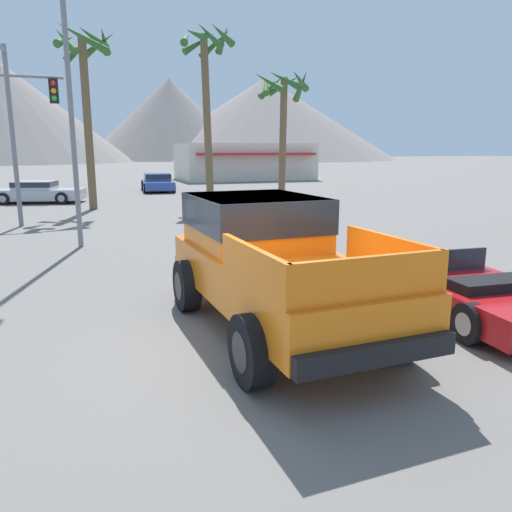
{
  "coord_description": "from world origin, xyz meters",
  "views": [
    {
      "loc": [
        -2.26,
        -6.34,
        2.71
      ],
      "look_at": [
        0.45,
        1.32,
        0.97
      ],
      "focal_mm": 35.0,
      "sensor_mm": 36.0,
      "label": 1
    }
  ],
  "objects": [
    {
      "name": "ground_plane",
      "position": [
        0.0,
        0.0,
        0.0
      ],
      "size": [
        320.0,
        320.0,
        0.0
      ],
      "primitive_type": "plane",
      "color": "slate"
    },
    {
      "name": "orange_pickup_truck",
      "position": [
        0.44,
        0.69,
        1.12
      ],
      "size": [
        2.5,
        5.23,
        1.97
      ],
      "rotation": [
        0.0,
        0.0,
        0.04
      ],
      "color": "orange",
      "rests_on": "ground_plane"
    },
    {
      "name": "red_convertible_car",
      "position": [
        3.78,
        0.16,
        0.38
      ],
      "size": [
        2.2,
        4.31,
        0.98
      ],
      "rotation": [
        0.0,
        0.0,
        -0.07
      ],
      "color": "#B21419",
      "rests_on": "ground_plane"
    },
    {
      "name": "parked_car_blue",
      "position": [
        2.69,
        27.03,
        0.59
      ],
      "size": [
        2.22,
        4.48,
        1.15
      ],
      "rotation": [
        0.0,
        0.0,
        3.07
      ],
      "color": "#334C9E",
      "rests_on": "ground_plane"
    },
    {
      "name": "parked_car_silver",
      "position": [
        -4.27,
        21.69,
        0.57
      ],
      "size": [
        4.81,
        2.82,
        1.12
      ],
      "rotation": [
        0.0,
        0.0,
        4.48
      ],
      "color": "#B7BABF",
      "rests_on": "ground_plane"
    },
    {
      "name": "traffic_light_main",
      "position": [
        -4.5,
        15.16,
        3.92
      ],
      "size": [
        3.35,
        0.38,
        5.65
      ],
      "color": "slate",
      "rests_on": "ground_plane"
    },
    {
      "name": "traffic_light_crosswalk",
      "position": [
        -4.29,
        11.99,
        4.25
      ],
      "size": [
        0.38,
        3.34,
        6.15
      ],
      "rotation": [
        0.0,
        0.0,
        4.71
      ],
      "color": "slate",
      "rests_on": "ground_plane"
    },
    {
      "name": "street_lamp_post",
      "position": [
        -2.3,
        8.43,
        5.38
      ],
      "size": [
        0.9,
        0.24,
        9.15
      ],
      "color": "slate",
      "rests_on": "ground_plane"
    },
    {
      "name": "palm_tree_tall",
      "position": [
        7.95,
        18.37,
        5.09
      ],
      "size": [
        3.06,
        2.9,
        6.71
      ],
      "color": "brown",
      "rests_on": "ground_plane"
    },
    {
      "name": "palm_tree_short",
      "position": [
        3.88,
        17.91,
        6.25
      ],
      "size": [
        2.79,
        2.76,
        8.39
      ],
      "color": "brown",
      "rests_on": "ground_plane"
    },
    {
      "name": "palm_tree_leaning",
      "position": [
        -1.59,
        17.86,
        5.95
      ],
      "size": [
        2.79,
        2.82,
        7.91
      ],
      "color": "brown",
      "rests_on": "ground_plane"
    },
    {
      "name": "storefront_building",
      "position": [
        12.24,
        37.8,
        1.61
      ],
      "size": [
        11.69,
        7.62,
        3.21
      ],
      "color": "beige",
      "rests_on": "ground_plane"
    },
    {
      "name": "distant_mountain_range",
      "position": [
        27.66,
        122.3,
        10.3
      ],
      "size": [
        126.43,
        71.47,
        21.67
      ],
      "color": "gray",
      "rests_on": "ground_plane"
    }
  ]
}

